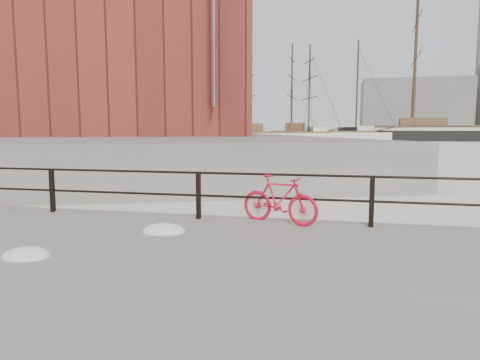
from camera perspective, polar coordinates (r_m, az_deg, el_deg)
The scene contains 12 objects.
far_quay at distance 88.23m, azimuth -11.44°, elevation 5.75°, with size 24.00×150.00×1.80m, color gray.
bicycle at distance 8.57m, azimuth 5.29°, elevation -2.60°, with size 1.63×0.24×0.98m, color red.
schooner_mid at distance 83.65m, azimuth 10.96°, elevation 5.10°, with size 26.75×11.32×19.43m, color beige, non-canonical shape.
schooner_left at distance 80.09m, azimuth 5.28°, elevation 5.13°, with size 24.43×11.10×18.55m, color beige, non-canonical shape.
workboat_near at distance 41.23m, azimuth -16.48°, elevation 3.37°, with size 11.27×3.76×7.00m, color black, non-canonical shape.
workboat_far at distance 61.64m, azimuth -9.78°, elevation 4.58°, with size 11.21×3.87×7.00m, color black, non-canonical shape.
apartment_mustard at distance 56.41m, azimuth -15.04°, elevation 17.43°, with size 22.00×15.00×22.20m, color gold.
apartment_cream at distance 78.99m, azimuth -13.38°, elevation 13.97°, with size 20.00×15.00×21.20m, color beige.
apartment_grey at distance 100.92m, azimuth -12.54°, elevation 12.95°, with size 22.00×15.00×23.20m, color #9A9A95.
apartment_brick at distance 123.69m, azimuth -11.96°, elevation 11.32°, with size 24.00×15.00×21.20m, color brown.
industrial_west at distance 150.75m, azimuth 22.05°, elevation 8.84°, with size 32.00×18.00×18.00m, color gray.
smokestack at distance 166.41m, azimuth 29.35°, elevation 12.72°, with size 2.80×2.80×44.00m, color gray.
Camera 1 is at (-4.22, -8.64, 2.23)m, focal length 32.00 mm.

